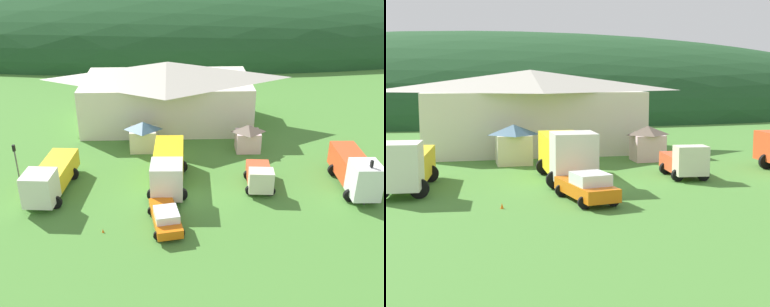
{
  "view_description": "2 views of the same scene",
  "coord_description": "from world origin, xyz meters",
  "views": [
    {
      "loc": [
        -0.59,
        -32.39,
        19.66
      ],
      "look_at": [
        0.7,
        4.61,
        1.88
      ],
      "focal_mm": 41.77,
      "sensor_mm": 36.0,
      "label": 1
    },
    {
      "loc": [
        -8.54,
        -33.26,
        6.84
      ],
      "look_at": [
        -0.11,
        4.81,
        1.38
      ],
      "focal_mm": 52.58,
      "sensor_mm": 36.0,
      "label": 2
    }
  ],
  "objects": [
    {
      "name": "forested_hill_backdrop",
      "position": [
        0.0,
        67.17,
        0.0
      ],
      "size": [
        161.55,
        60.0,
        28.53
      ],
      "primitive_type": "ellipsoid",
      "color": "#1E4723",
      "rests_on": "ground"
    },
    {
      "name": "ground_plane",
      "position": [
        0.0,
        0.0,
        0.0
      ],
      "size": [
        200.0,
        200.0,
        0.0
      ],
      "primitive_type": "plane",
      "color": "#477F33"
    },
    {
      "name": "heavy_rig_striped",
      "position": [
        -11.4,
        1.01,
        1.57
      ],
      "size": [
        3.59,
        8.18,
        3.15
      ],
      "rotation": [
        0.0,
        0.0,
        -1.65
      ],
      "color": "silver",
      "rests_on": "ground"
    },
    {
      "name": "traffic_light_east",
      "position": [
        14.63,
        -1.68,
        2.49
      ],
      "size": [
        0.2,
        0.32,
        4.05
      ],
      "color": "#4C4C51",
      "rests_on": "ground"
    },
    {
      "name": "play_shed_pink",
      "position": [
        6.57,
        9.12,
        1.45
      ],
      "size": [
        2.63,
        2.26,
        2.81
      ],
      "color": "beige",
      "rests_on": "ground"
    },
    {
      "name": "service_pickup_orange",
      "position": [
        -1.59,
        -4.16,
        0.83
      ],
      "size": [
        2.9,
        5.12,
        1.66
      ],
      "rotation": [
        0.0,
        0.0,
        -1.39
      ],
      "color": "orange",
      "rests_on": "ground"
    },
    {
      "name": "traffic_cone_near_pickup",
      "position": [
        -6.26,
        -4.79,
        0.0
      ],
      "size": [
        0.36,
        0.36,
        0.6
      ],
      "primitive_type": "cone",
      "color": "orange",
      "rests_on": "ground"
    },
    {
      "name": "flatbed_truck_yellow",
      "position": [
        -1.47,
        2.15,
        1.81
      ],
      "size": [
        3.52,
        8.4,
        3.41
      ],
      "rotation": [
        0.0,
        0.0,
        -1.6
      ],
      "color": "silver",
      "rests_on": "ground"
    },
    {
      "name": "depot_building",
      "position": [
        -1.75,
        17.12,
        3.76
      ],
      "size": [
        20.37,
        10.9,
        7.3
      ],
      "color": "silver",
      "rests_on": "ground"
    },
    {
      "name": "traffic_light_west",
      "position": [
        -14.28,
        1.8,
        2.61
      ],
      "size": [
        0.2,
        0.32,
        4.26
      ],
      "color": "#4C4C51",
      "rests_on": "ground"
    },
    {
      "name": "heavy_rig_white",
      "position": [
        14.62,
        1.03,
        1.78
      ],
      "size": [
        3.15,
        7.55,
        3.44
      ],
      "rotation": [
        0.0,
        0.0,
        -1.6
      ],
      "color": "white",
      "rests_on": "ground"
    },
    {
      "name": "play_shed_cream",
      "position": [
        -4.1,
        9.65,
        1.59
      ],
      "size": [
        2.87,
        2.48,
        3.08
      ],
      "color": "beige",
      "rests_on": "ground"
    },
    {
      "name": "light_truck_cream",
      "position": [
        6.46,
        1.4,
        1.11
      ],
      "size": [
        2.78,
        4.72,
        2.3
      ],
      "rotation": [
        0.0,
        0.0,
        -1.65
      ],
      "color": "beige",
      "rests_on": "ground"
    }
  ]
}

